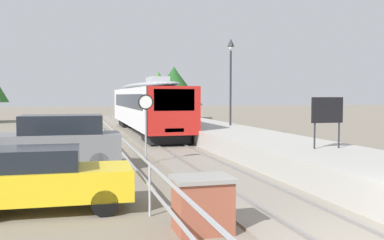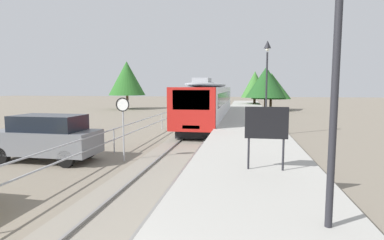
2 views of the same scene
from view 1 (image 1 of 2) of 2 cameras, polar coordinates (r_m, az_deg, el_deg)
ground_plane at (r=29.02m, az=-11.11°, el=-2.29°), size 160.00×160.00×0.00m
track_rails at (r=29.37m, az=-5.25°, el=-2.11°), size 3.20×60.00×0.14m
commuter_train at (r=31.52m, az=-5.98°, el=2.09°), size 2.82×18.65×3.74m
station_platform at (r=30.05m, az=0.86°, el=-1.18°), size 3.90×60.00×0.90m
platform_lamp_mid_platform at (r=27.36m, az=5.04°, el=7.12°), size 0.34×0.34×5.35m
platform_notice_board at (r=16.04m, az=17.14°, el=1.02°), size 1.20×0.08×1.80m
speed_limit_sign at (r=17.56m, az=-6.03°, el=1.12°), size 0.61×0.10×2.81m
brick_utility_cabinet at (r=9.04m, az=1.35°, el=-10.83°), size 1.21×0.99×1.13m
carpark_fence at (r=18.98m, az=-9.99°, el=-2.43°), size 0.06×36.06×1.25m
parked_hatchback_yellow at (r=11.10m, az=-18.63°, el=-7.20°), size 4.05×1.87×1.53m
parked_suv_grey at (r=16.92m, az=-17.01°, el=-2.69°), size 4.65×2.01×2.04m
tree_behind_station_far at (r=50.42m, az=-1.70°, el=3.96°), size 5.45×5.45×5.18m
tree_distant_left at (r=50.87m, az=-4.37°, el=4.19°), size 3.88×3.88×5.50m
tree_distant_centre at (r=49.36m, az=-2.35°, el=4.54°), size 5.49×5.49×5.97m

